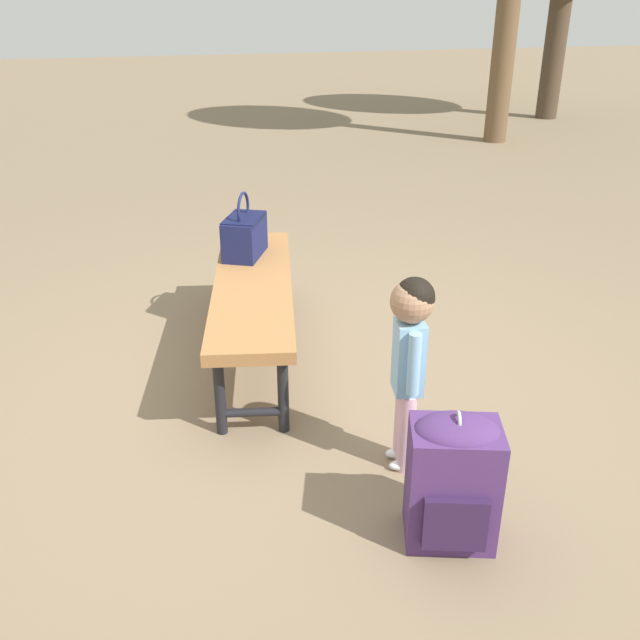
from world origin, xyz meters
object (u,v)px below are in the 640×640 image
(park_bench, at_px, (253,291))
(handbag, at_px, (244,234))
(child_standing, at_px, (410,346))
(backpack_large, at_px, (453,477))

(park_bench, xyz_separation_m, handbag, (-0.40, 0.03, 0.18))
(child_standing, distance_m, backpack_large, 0.54)
(handbag, xyz_separation_m, backpack_large, (1.93, 0.40, -0.31))
(backpack_large, bearing_deg, handbag, -168.26)
(handbag, bearing_deg, child_standing, 15.11)
(park_bench, distance_m, handbag, 0.44)
(park_bench, distance_m, backpack_large, 1.60)
(handbag, distance_m, child_standing, 1.54)
(child_standing, relative_size, backpack_large, 1.59)
(park_bench, relative_size, handbag, 4.48)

